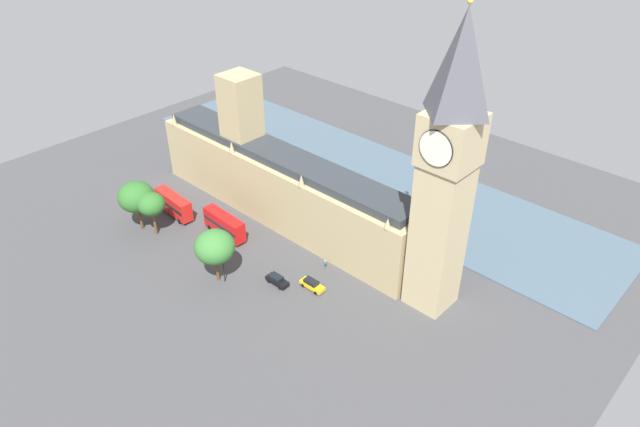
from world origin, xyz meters
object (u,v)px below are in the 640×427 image
object	(u,v)px
parliament_building	(279,181)
plane_tree_far_end	(135,198)
double_decker_bus_midblock	(224,224)
car_black_leading	(277,280)
plane_tree_near_tower	(151,204)
double_decker_bus_under_trees	(174,204)
car_yellow_cab_corner	(312,284)
plane_tree_by_river_gate	(136,197)
plane_tree_kerbside	(215,247)
pedestrian_opposite_hall	(325,264)
street_lamp_slot_10	(153,216)
clock_tower	(447,168)
street_lamp_trailing	(223,263)

from	to	relation	value
parliament_building	plane_tree_far_end	world-z (taller)	parliament_building
double_decker_bus_midblock	car_black_leading	bearing A→B (deg)	-97.58
double_decker_bus_midblock	plane_tree_near_tower	xyz separation A→B (m)	(9.14, -10.49, 4.36)
double_decker_bus_under_trees	plane_tree_near_tower	xyz separation A→B (m)	(6.69, 3.13, 4.36)
car_yellow_cab_corner	plane_tree_far_end	distance (m)	41.94
car_yellow_cab_corner	plane_tree_by_river_gate	world-z (taller)	plane_tree_by_river_gate
plane_tree_kerbside	plane_tree_far_end	xyz separation A→B (m)	(-0.69, -26.68, -1.58)
double_decker_bus_under_trees	plane_tree_by_river_gate	bearing A→B (deg)	-1.21
car_black_leading	plane_tree_by_river_gate	xyz separation A→B (m)	(6.71, -32.72, 6.64)
plane_tree_far_end	plane_tree_by_river_gate	world-z (taller)	plane_tree_by_river_gate
car_yellow_cab_corner	pedestrian_opposite_hall	bearing A→B (deg)	-159.86
car_black_leading	plane_tree_kerbside	xyz separation A→B (m)	(6.43, -8.54, 6.46)
double_decker_bus_midblock	street_lamp_slot_10	distance (m)	14.21
plane_tree_kerbside	plane_tree_by_river_gate	xyz separation A→B (m)	(0.28, -24.18, 0.18)
pedestrian_opposite_hall	plane_tree_by_river_gate	distance (m)	39.83
plane_tree_by_river_gate	parliament_building	bearing A→B (deg)	143.26
double_decker_bus_under_trees	plane_tree_far_end	world-z (taller)	plane_tree_far_end
car_black_leading	plane_tree_near_tower	world-z (taller)	plane_tree_near_tower
clock_tower	plane_tree_near_tower	size ratio (longest dim) A/B	5.39
parliament_building	car_yellow_cab_corner	size ratio (longest dim) A/B	13.64
parliament_building	street_lamp_slot_10	size ratio (longest dim) A/B	11.47
car_black_leading	car_yellow_cab_corner	distance (m)	6.37
car_black_leading	plane_tree_by_river_gate	size ratio (longest dim) A/B	0.42
parliament_building	car_yellow_cab_corner	distance (m)	25.75
clock_tower	plane_tree_near_tower	distance (m)	58.50
car_yellow_cab_corner	plane_tree_kerbside	world-z (taller)	plane_tree_kerbside
double_decker_bus_midblock	car_black_leading	world-z (taller)	double_decker_bus_midblock
plane_tree_far_end	clock_tower	bearing A→B (deg)	109.69
double_decker_bus_midblock	plane_tree_near_tower	world-z (taller)	plane_tree_near_tower
car_black_leading	plane_tree_by_river_gate	bearing A→B (deg)	-79.40
double_decker_bus_under_trees	street_lamp_slot_10	distance (m)	7.42
pedestrian_opposite_hall	parliament_building	bearing A→B (deg)	-87.98
double_decker_bus_under_trees	pedestrian_opposite_hall	size ratio (longest dim) A/B	6.34
parliament_building	plane_tree_near_tower	size ratio (longest dim) A/B	7.02
car_yellow_cab_corner	pedestrian_opposite_hall	distance (m)	6.38
car_black_leading	plane_tree_kerbside	size ratio (longest dim) A/B	0.43
street_lamp_trailing	street_lamp_slot_10	xyz separation A→B (m)	(-0.10, -21.94, -0.18)
street_lamp_trailing	clock_tower	bearing A→B (deg)	125.01
double_decker_bus_under_trees	plane_tree_kerbside	distance (m)	25.14
double_decker_bus_midblock	plane_tree_by_river_gate	world-z (taller)	plane_tree_by_river_gate
plane_tree_kerbside	plane_tree_by_river_gate	size ratio (longest dim) A/B	0.98
clock_tower	double_decker_bus_midblock	size ratio (longest dim) A/B	4.73
street_lamp_slot_10	car_yellow_cab_corner	bearing A→B (deg)	104.78
parliament_building	street_lamp_slot_10	distance (m)	25.93
parliament_building	street_lamp_slot_10	bearing A→B (deg)	-31.74
clock_tower	pedestrian_opposite_hall	bearing A→B (deg)	-73.79
car_black_leading	street_lamp_slot_10	size ratio (longest dim) A/B	0.79
double_decker_bus_under_trees	car_black_leading	xyz separation A→B (m)	(0.87, 32.13, -1.75)
plane_tree_by_river_gate	plane_tree_kerbside	bearing A→B (deg)	90.66
clock_tower	street_lamp_slot_10	distance (m)	59.78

